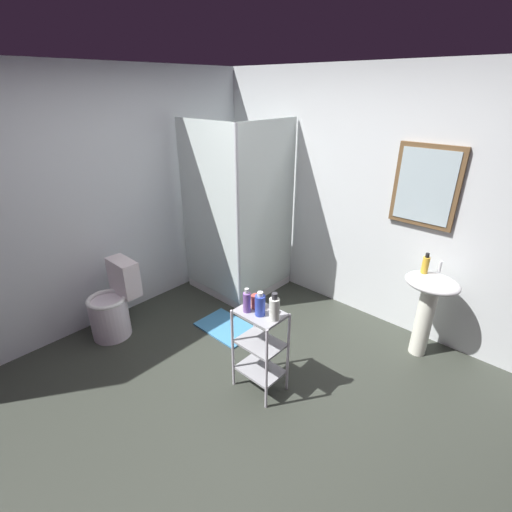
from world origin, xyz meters
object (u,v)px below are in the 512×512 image
(shower_stall, at_px, (239,255))
(rinse_cup, at_px, (256,301))
(storage_cart, at_px, (260,345))
(shampoo_bottle_blue, at_px, (260,305))
(toilet, at_px, (113,306))
(lotion_bottle_white, at_px, (274,308))
(bath_mat, at_px, (226,327))
(hand_soap_bottle, at_px, (425,264))
(conditioner_bottle_purple, at_px, (247,302))
(pedestal_sink, at_px, (428,299))

(shower_stall, xyz_separation_m, rinse_cup, (1.21, -1.02, 0.33))
(storage_cart, distance_m, shampoo_bottle_blue, 0.39)
(toilet, height_order, lotion_bottle_white, lotion_bottle_white)
(lotion_bottle_white, relative_size, bath_mat, 0.37)
(hand_soap_bottle, xyz_separation_m, conditioner_bottle_purple, (-0.80, -1.41, -0.07))
(conditioner_bottle_purple, xyz_separation_m, rinse_cup, (0.01, 0.09, -0.03))
(pedestal_sink, bearing_deg, conditioner_bottle_purple, -122.39)
(conditioner_bottle_purple, height_order, bath_mat, conditioner_bottle_purple)
(hand_soap_bottle, distance_m, shampoo_bottle_blue, 1.54)
(hand_soap_bottle, height_order, rinse_cup, hand_soap_bottle)
(pedestal_sink, bearing_deg, lotion_bottle_white, -116.52)
(hand_soap_bottle, relative_size, shampoo_bottle_blue, 0.96)
(hand_soap_bottle, bearing_deg, pedestal_sink, -7.69)
(shampoo_bottle_blue, relative_size, bath_mat, 0.32)
(pedestal_sink, height_order, toilet, pedestal_sink)
(shower_stall, bearing_deg, storage_cart, -39.19)
(toilet, bearing_deg, storage_cart, 15.22)
(storage_cart, bearing_deg, bath_mat, 155.23)
(shampoo_bottle_blue, relative_size, lotion_bottle_white, 0.88)
(shampoo_bottle_blue, xyz_separation_m, lotion_bottle_white, (0.12, 0.03, 0.01))
(shower_stall, height_order, conditioner_bottle_purple, shower_stall)
(storage_cart, bearing_deg, hand_soap_bottle, 62.24)
(shampoo_bottle_blue, bearing_deg, lotion_bottle_white, 12.28)
(storage_cart, height_order, bath_mat, storage_cart)
(hand_soap_bottle, xyz_separation_m, bath_mat, (-1.52, -0.98, -0.88))
(storage_cart, height_order, conditioner_bottle_purple, conditioner_bottle_purple)
(storage_cart, height_order, lotion_bottle_white, lotion_bottle_white)
(lotion_bottle_white, bearing_deg, shampoo_bottle_blue, -167.72)
(pedestal_sink, relative_size, shampoo_bottle_blue, 4.17)
(rinse_cup, bearing_deg, storage_cart, -22.05)
(bath_mat, bearing_deg, conditioner_bottle_purple, -30.83)
(shower_stall, distance_m, rinse_cup, 1.62)
(rinse_cup, bearing_deg, shower_stall, 139.99)
(shower_stall, height_order, pedestal_sink, shower_stall)
(storage_cart, distance_m, lotion_bottle_white, 0.42)
(storage_cart, bearing_deg, shower_stall, 140.81)
(shampoo_bottle_blue, bearing_deg, shower_stall, 140.57)
(toilet, height_order, rinse_cup, rinse_cup)
(toilet, height_order, shampoo_bottle_blue, shampoo_bottle_blue)
(shampoo_bottle_blue, distance_m, bath_mat, 1.23)
(shower_stall, xyz_separation_m, bath_mat, (0.48, -0.67, -0.45))
(pedestal_sink, distance_m, lotion_bottle_white, 1.52)
(shower_stall, bearing_deg, toilet, -101.20)
(conditioner_bottle_purple, relative_size, lotion_bottle_white, 0.90)
(shampoo_bottle_blue, xyz_separation_m, bath_mat, (-0.82, 0.40, -0.82))
(toilet, relative_size, bath_mat, 1.27)
(shower_stall, xyz_separation_m, hand_soap_bottle, (1.99, 0.30, 0.43))
(shampoo_bottle_blue, bearing_deg, storage_cart, 126.79)
(toilet, bearing_deg, lotion_bottle_white, 14.12)
(toilet, height_order, bath_mat, toilet)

